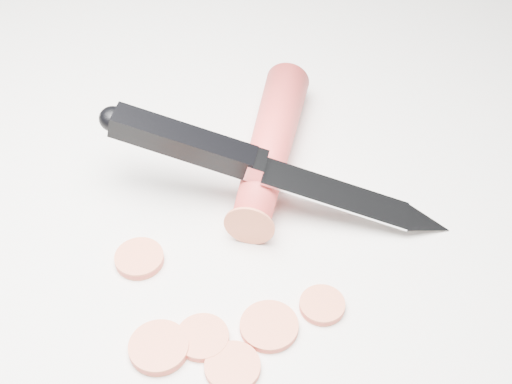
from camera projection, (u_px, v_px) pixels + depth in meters
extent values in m
plane|color=silver|center=(192.00, 251.00, 0.54)|extent=(2.40, 2.40, 0.00)
cylinder|color=red|center=(271.00, 146.00, 0.60)|extent=(0.09, 0.18, 0.03)
cylinder|color=#DC633F|center=(233.00, 367.00, 0.47)|extent=(0.04, 0.04, 0.01)
cylinder|color=#DC633F|center=(139.00, 259.00, 0.53)|extent=(0.04, 0.04, 0.01)
cylinder|color=#DC633F|center=(202.00, 337.00, 0.49)|extent=(0.04, 0.04, 0.01)
cylinder|color=#DC633F|center=(159.00, 347.00, 0.48)|extent=(0.04, 0.04, 0.01)
cylinder|color=#DC633F|center=(322.00, 305.00, 0.51)|extent=(0.03, 0.03, 0.01)
cylinder|color=#DC633F|center=(269.00, 326.00, 0.49)|extent=(0.04, 0.04, 0.01)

